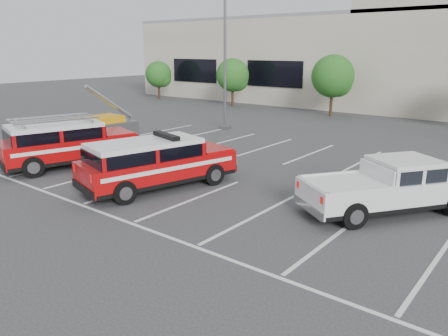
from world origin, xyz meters
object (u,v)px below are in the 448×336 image
object	(u,v)px
tree_far_left	(159,75)
tree_mid_left	(334,78)
ladder_suv	(67,147)
fire_chief_suv	(156,167)
tree_left	(234,76)
convention_building	(437,55)
white_pickup	(390,191)
utility_rig	(100,130)
light_pole_left	(225,50)

from	to	relation	value
tree_far_left	tree_mid_left	bearing A→B (deg)	0.00
ladder_suv	tree_mid_left	bearing A→B (deg)	99.12
fire_chief_suv	tree_left	bearing A→B (deg)	135.48
ladder_suv	convention_building	bearing A→B (deg)	92.46
white_pickup	utility_rig	distance (m)	17.20
convention_building	tree_far_left	world-z (taller)	convention_building
tree_left	utility_rig	xyz separation A→B (m)	(3.69, -17.82, -2.10)
convention_building	tree_mid_left	distance (m)	11.19
convention_building	light_pole_left	world-z (taller)	convention_building
white_pickup	ladder_suv	world-z (taller)	ladder_suv
light_pole_left	ladder_suv	xyz separation A→B (m)	(0.30, -12.13, -4.27)
tree_mid_left	white_pickup	xyz separation A→B (m)	(10.86, -18.84, -2.33)
tree_far_left	fire_chief_suv	xyz separation A→B (m)	(22.86, -21.89, -1.64)
convention_building	light_pole_left	xyz separation A→B (m)	(-8.18, -19.86, 0.47)
convention_building	tree_far_left	xyz separation A→B (m)	(-25.09, -9.82, -2.22)
tree_far_left	convention_building	bearing A→B (deg)	21.37
tree_left	utility_rig	world-z (taller)	tree_left
tree_left	light_pole_left	distance (m)	12.43
convention_building	fire_chief_suv	xyz separation A→B (m)	(-2.23, -31.70, -3.86)
convention_building	tree_mid_left	size ratio (longest dim) A/B	12.38
convention_building	utility_rig	bearing A→B (deg)	-112.42
tree_mid_left	utility_rig	size ratio (longest dim) A/B	1.20
ladder_suv	tree_far_left	bearing A→B (deg)	144.10
tree_left	ladder_suv	xyz separation A→B (m)	(7.21, -22.18, -1.85)
tree_left	fire_chief_suv	world-z (taller)	tree_left
white_pickup	ladder_suv	xyz separation A→B (m)	(-13.65, -3.34, 0.20)
fire_chief_suv	light_pole_left	bearing A→B (deg)	131.73
convention_building	tree_left	bearing A→B (deg)	-146.95
ladder_suv	tree_left	bearing A→B (deg)	124.30
tree_mid_left	white_pickup	distance (m)	21.87
utility_rig	tree_mid_left	bearing A→B (deg)	75.32
tree_left	utility_rig	size ratio (longest dim) A/B	1.09
ladder_suv	utility_rig	xyz separation A→B (m)	(-3.52, 4.36, -0.25)
tree_far_left	utility_rig	xyz separation A→B (m)	(13.69, -17.82, -1.84)
convention_building	tree_mid_left	world-z (taller)	convention_building
utility_rig	convention_building	bearing A→B (deg)	72.41
light_pole_left	tree_far_left	bearing A→B (deg)	149.29
tree_mid_left	ladder_suv	size ratio (longest dim) A/B	0.78
tree_far_left	tree_left	world-z (taller)	tree_left
tree_far_left	fire_chief_suv	world-z (taller)	tree_far_left
tree_mid_left	fire_chief_suv	bearing A→B (deg)	-82.55
light_pole_left	white_pickup	size ratio (longest dim) A/B	1.73
white_pickup	tree_far_left	bearing A→B (deg)	-176.12
tree_mid_left	light_pole_left	bearing A→B (deg)	-107.10
convention_building	light_pole_left	size ratio (longest dim) A/B	5.86
tree_far_left	tree_left	size ratio (longest dim) A/B	0.90
utility_rig	white_pickup	bearing A→B (deg)	1.43
light_pole_left	utility_rig	world-z (taller)	light_pole_left
tree_mid_left	light_pole_left	distance (m)	10.73
tree_far_left	light_pole_left	bearing A→B (deg)	-30.71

